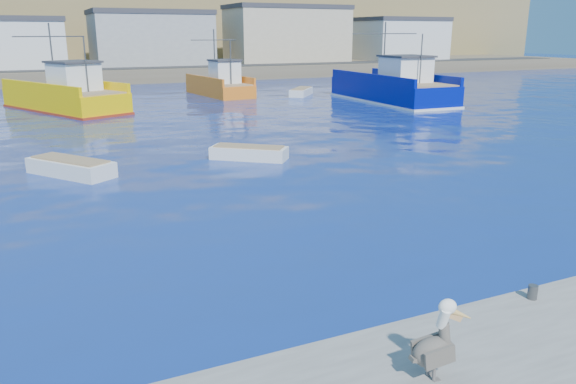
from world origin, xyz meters
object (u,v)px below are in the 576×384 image
Objects in this scene: trawler_yellow_b at (66,97)px; trawler_blue at (393,88)px; skiff_mid at (249,154)px; skiff_extra at (71,169)px; boat_orange at (221,84)px; pelican at (437,345)px; skiff_far at (301,93)px.

trawler_blue is (26.38, -5.70, 0.08)m from trawler_yellow_b.
skiff_extra is (-7.99, 0.25, 0.03)m from skiff_mid.
trawler_yellow_b is 15.23m from boat_orange.
boat_orange is at bearing 137.65° from trawler_blue.
trawler_yellow_b reaches higher than pelican.
trawler_yellow_b reaches higher than boat_orange.
pelican reaches higher than skiff_far.
skiff_far is (14.75, 24.28, 0.03)m from skiff_mid.
trawler_blue is at bearing 30.24° from skiff_extra.
boat_orange is (14.25, 5.35, -0.03)m from trawler_yellow_b.
boat_orange is at bearing 20.59° from trawler_yellow_b.
skiff_extra is (-15.71, -27.28, -0.78)m from boat_orange.
skiff_far is at bearing 5.66° from trawler_yellow_b.
pelican is at bearing -124.26° from trawler_blue.
trawler_yellow_b is 1.39× the size of boat_orange.
skiff_extra is at bearing -93.80° from trawler_yellow_b.
trawler_blue is 3.82× the size of skiff_mid.
trawler_blue is 3.36× the size of skiff_extra.
trawler_blue is 9.37m from skiff_far.
skiff_extra reaches higher than skiff_mid.
boat_orange is 6.85× the size of pelican.
skiff_extra is (-27.83, -16.22, -0.89)m from trawler_blue.
pelican reaches higher than skiff_extra.
pelican is at bearing -77.82° from skiff_extra.
boat_orange is 31.49m from skiff_extra.
boat_orange is 47.45m from pelican.
boat_orange reaches higher than skiff_mid.
skiff_mid is 28.41m from skiff_far.
pelican is (-18.69, -42.74, 0.79)m from skiff_far.
trawler_yellow_b is at bearing -174.34° from skiff_far.
boat_orange is at bearing 155.21° from skiff_far.
trawler_blue is at bearing 55.74° from pelican.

